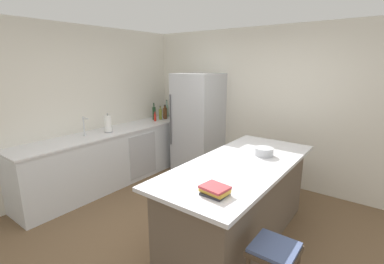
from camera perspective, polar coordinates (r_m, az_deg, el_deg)
The scene contains 17 objects.
ground_plane at distance 3.40m, azimuth 0.04°, elevation -22.11°, with size 7.20×7.20×0.00m, color brown.
wall_rear at distance 4.79m, azimuth 16.48°, elevation 5.05°, with size 6.00×0.10×2.60m, color silver.
wall_left at distance 4.70m, azimuth -24.68°, elevation 4.16°, with size 0.10×6.00×2.60m, color silver.
counter_run_left at distance 4.87m, azimuth -16.17°, elevation -4.99°, with size 0.66×3.18×0.92m.
kitchen_island at distance 3.29m, azimuth 9.80°, elevation -13.90°, with size 0.98×2.29×0.93m.
refrigerator at distance 5.07m, azimuth 1.28°, elevation 1.75°, with size 0.76×0.76×1.84m.
bar_stool at distance 2.48m, azimuth 16.74°, elevation -23.91°, with size 0.36×0.36×0.62m.
sink_faucet at distance 4.50m, azimuth -21.61°, elevation 1.20°, with size 0.15×0.05×0.30m.
paper_towel_roll at distance 4.62m, azimuth -17.17°, elevation 1.58°, with size 0.14×0.14×0.31m.
gin_bottle at distance 5.75m, azimuth -5.26°, elevation 4.55°, with size 0.07×0.07×0.35m.
whiskey_bottle at distance 5.65m, azimuth -5.67°, elevation 4.09°, with size 0.09×0.09×0.27m.
syrup_bottle at distance 5.53m, azimuth -5.62°, elevation 3.83°, with size 0.07×0.07×0.27m.
olive_oil_bottle at distance 5.49m, azimuth -6.62°, elevation 3.76°, with size 0.06×0.06×0.27m.
wine_bottle at distance 5.46m, azimuth -7.93°, elevation 3.94°, with size 0.07×0.07×0.34m.
hot_sauce_bottle at distance 5.34m, azimuth -7.74°, elevation 3.13°, with size 0.05×0.05×0.20m.
cookbook_stack at distance 2.35m, azimuth 4.79°, elevation -12.04°, with size 0.24×0.21×0.08m.
mixing_bowl at distance 3.39m, azimuth 14.83°, elevation -4.00°, with size 0.22×0.22×0.10m.
Camera 1 is at (1.64, -2.19, 2.01)m, focal length 25.48 mm.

